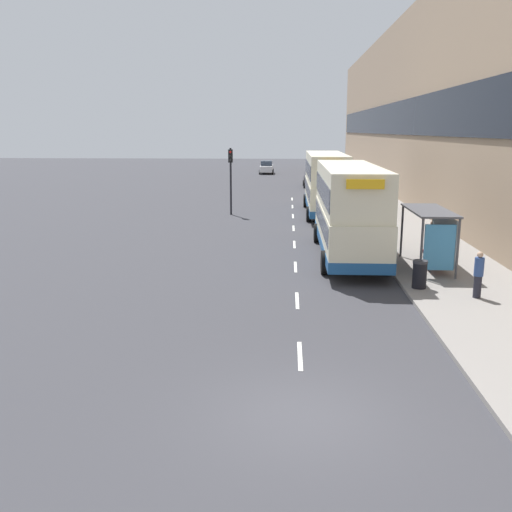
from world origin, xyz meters
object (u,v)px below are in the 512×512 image
object	(u,v)px
car_1	(266,167)
bus_shelter	(434,228)
pedestrian_1	(478,274)
litter_bin	(420,274)
traffic_light_far_kerb	(231,170)
double_decker_bus_near	(349,209)
car_0	(313,179)
pedestrian_at_shelter	(432,238)
double_decker_bus_ahead	(326,182)

from	to	relation	value
car_1	bus_shelter	bearing A→B (deg)	99.35
pedestrian_1	litter_bin	size ratio (longest dim) A/B	1.57
bus_shelter	traffic_light_far_kerb	distance (m)	19.19
double_decker_bus_near	litter_bin	world-z (taller)	double_decker_bus_near
double_decker_bus_near	litter_bin	distance (m)	6.35
car_0	traffic_light_far_kerb	bearing A→B (deg)	-107.86
double_decker_bus_near	car_0	size ratio (longest dim) A/B	2.45
double_decker_bus_near	pedestrian_at_shelter	bearing A→B (deg)	-2.44
traffic_light_far_kerb	double_decker_bus_ahead	bearing A→B (deg)	5.10
double_decker_bus_ahead	pedestrian_1	size ratio (longest dim) A/B	6.79
pedestrian_1	litter_bin	world-z (taller)	pedestrian_1
pedestrian_at_shelter	double_decker_bus_ahead	bearing A→B (deg)	105.82
double_decker_bus_ahead	litter_bin	size ratio (longest dim) A/B	10.67
car_0	car_1	bearing A→B (deg)	106.54
double_decker_bus_near	double_decker_bus_ahead	size ratio (longest dim) A/B	0.96
car_1	litter_bin	xyz separation A→B (m)	(7.91, -58.57, -0.19)
car_0	double_decker_bus_near	bearing A→B (deg)	-89.55
double_decker_bus_near	pedestrian_1	world-z (taller)	double_decker_bus_near
pedestrian_1	litter_bin	bearing A→B (deg)	146.78
bus_shelter	litter_bin	bearing A→B (deg)	-111.60
pedestrian_at_shelter	traffic_light_far_kerb	size ratio (longest dim) A/B	0.36
bus_shelter	car_1	world-z (taller)	bus_shelter
car_0	double_decker_bus_ahead	bearing A→B (deg)	-89.78
double_decker_bus_ahead	litter_bin	distance (m)	20.09
double_decker_bus_near	pedestrian_1	bearing A→B (deg)	-61.09
bus_shelter	litter_bin	xyz separation A→B (m)	(-1.22, -3.09, -1.21)
pedestrian_1	double_decker_bus_near	bearing A→B (deg)	118.91
car_1	double_decker_bus_near	bearing A→B (deg)	96.31
pedestrian_at_shelter	litter_bin	size ratio (longest dim) A/B	1.59
double_decker_bus_ahead	traffic_light_far_kerb	world-z (taller)	traffic_light_far_kerb
bus_shelter	litter_bin	distance (m)	3.53
bus_shelter	double_decker_bus_ahead	bearing A→B (deg)	101.72
car_1	pedestrian_at_shelter	world-z (taller)	pedestrian_at_shelter
litter_bin	traffic_light_far_kerb	bearing A→B (deg)	114.88
car_1	traffic_light_far_kerb	bearing A→B (deg)	88.48
car_0	pedestrian_at_shelter	distance (m)	34.45
bus_shelter	pedestrian_at_shelter	size ratio (longest dim) A/B	2.51
pedestrian_at_shelter	traffic_light_far_kerb	xyz separation A→B (m)	(-10.73, 13.68, 2.16)
double_decker_bus_ahead	litter_bin	xyz separation A→B (m)	(2.27, -19.90, -1.62)
bus_shelter	double_decker_bus_near	size ratio (longest dim) A/B	0.39
car_1	pedestrian_at_shelter	bearing A→B (deg)	100.37
traffic_light_far_kerb	double_decker_bus_near	bearing A→B (deg)	-63.05
bus_shelter	pedestrian_at_shelter	world-z (taller)	bus_shelter
car_0	litter_bin	distance (m)	39.89
double_decker_bus_near	litter_bin	bearing A→B (deg)	-70.26
bus_shelter	double_decker_bus_near	world-z (taller)	double_decker_bus_near
bus_shelter	car_0	xyz separation A→B (m)	(-3.56, 36.73, -1.03)
double_decker_bus_near	pedestrian_at_shelter	xyz separation A→B (m)	(3.86, -0.16, -1.29)
bus_shelter	pedestrian_1	distance (m)	4.36
car_1	pedestrian_1	xyz separation A→B (m)	(9.66, -59.72, 0.12)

